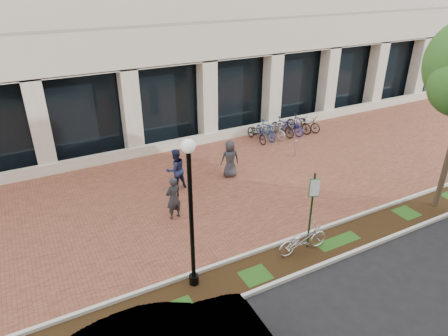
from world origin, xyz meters
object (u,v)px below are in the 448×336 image
parking_sign (312,202)px  locked_bicycle (303,239)px  pedestrian_right (230,159)px  lamppost (191,209)px  bollard (295,148)px  bike_rack_cluster (283,127)px  pedestrian_left (173,198)px  pedestrian_mid (176,169)px

parking_sign → locked_bicycle: size_ratio=1.52×
parking_sign → pedestrian_right: (0.18, 5.61, -0.87)m
lamppost → pedestrian_right: 7.04m
pedestrian_right → lamppost: bearing=64.5°
parking_sign → lamppost: (-3.97, 0.19, 0.84)m
bollard → bike_rack_cluster: bike_rack_cluster is taller
bollard → bike_rack_cluster: (1.04, 2.52, 0.05)m
locked_bicycle → bike_rack_cluster: size_ratio=0.43×
locked_bicycle → pedestrian_right: bearing=-2.4°
lamppost → pedestrian_left: (0.78, 3.49, -1.72)m
locked_bicycle → pedestrian_left: 4.77m
locked_bicycle → bollard: 7.41m
pedestrian_left → bike_rack_cluster: bearing=-162.1°
parking_sign → pedestrian_right: 5.68m
pedestrian_left → pedestrian_mid: size_ratio=0.93×
parking_sign → pedestrian_right: size_ratio=1.63×
pedestrian_left → bike_rack_cluster: size_ratio=0.39×
pedestrian_left → pedestrian_mid: 2.19m
bollard → pedestrian_left: bearing=-162.4°
lamppost → pedestrian_left: 3.96m
pedestrian_right → bike_rack_cluster: 5.64m
bollard → pedestrian_mid: bearing=-177.5°
bollard → lamppost: bearing=-144.1°
parking_sign → pedestrian_left: size_ratio=1.65×
pedestrian_mid → bollard: pedestrian_mid is taller
pedestrian_left → pedestrian_right: (3.38, 1.93, 0.01)m
parking_sign → pedestrian_mid: size_ratio=1.54×
locked_bicycle → pedestrian_right: pedestrian_right is taller
lamppost → bike_rack_cluster: lamppost is taller
locked_bicycle → pedestrian_right: (0.48, 5.70, 0.36)m
pedestrian_left → pedestrian_right: size_ratio=0.99×
bike_rack_cluster → lamppost: bearing=-143.9°
lamppost → bollard: 10.05m
pedestrian_mid → bollard: 6.31m
bollard → bike_rack_cluster: bearing=67.5°
pedestrian_mid → pedestrian_right: 2.48m
parking_sign → lamppost: 4.06m
pedestrian_mid → pedestrian_right: bearing=167.4°
parking_sign → pedestrian_mid: bearing=133.7°
pedestrian_right → pedestrian_mid: bearing=10.4°
lamppost → bollard: size_ratio=5.28×
pedestrian_right → bike_rack_cluster: pedestrian_right is taller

